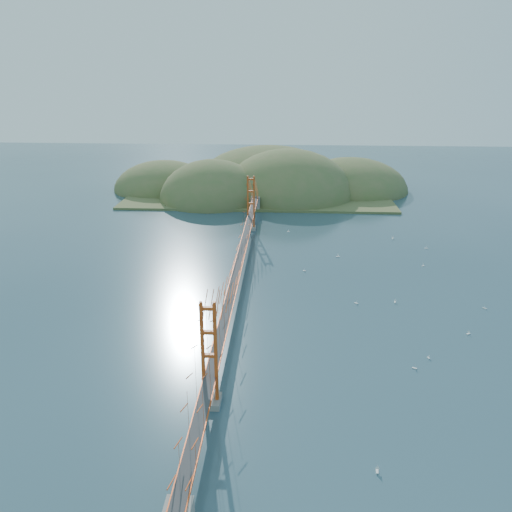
# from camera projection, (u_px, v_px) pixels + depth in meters

# --- Properties ---
(ground) EXTENTS (320.00, 320.00, 0.00)m
(ground) POSITION_uv_depth(u_px,v_px,m) (238.00, 286.00, 79.48)
(ground) COLOR #294553
(ground) RESTS_ON ground
(bridge) EXTENTS (2.20, 94.40, 12.00)m
(bridge) POSITION_uv_depth(u_px,v_px,m) (238.00, 244.00, 77.20)
(bridge) COLOR gray
(bridge) RESTS_ON ground
(far_headlands) EXTENTS (84.00, 58.00, 25.00)m
(far_headlands) POSITION_uv_depth(u_px,v_px,m) (268.00, 190.00, 143.41)
(far_headlands) COLOR brown
(far_headlands) RESTS_ON ground
(sailboat_7) EXTENTS (0.57, 0.49, 0.66)m
(sailboat_7) POSITION_uv_depth(u_px,v_px,m) (426.00, 248.00, 96.07)
(sailboat_7) COLOR white
(sailboat_7) RESTS_ON ground
(sailboat_10) EXTENTS (0.53, 0.63, 0.72)m
(sailboat_10) POSITION_uv_depth(u_px,v_px,m) (377.00, 470.00, 42.73)
(sailboat_10) COLOR white
(sailboat_10) RESTS_ON ground
(sailboat_14) EXTENTS (0.55, 0.59, 0.66)m
(sailboat_14) POSITION_uv_depth(u_px,v_px,m) (395.00, 302.00, 73.81)
(sailboat_14) COLOR white
(sailboat_14) RESTS_ON ground
(sailboat_16) EXTENTS (0.58, 0.58, 0.62)m
(sailboat_16) POSITION_uv_depth(u_px,v_px,m) (304.00, 270.00, 85.33)
(sailboat_16) COLOR white
(sailboat_16) RESTS_ON ground
(sailboat_3) EXTENTS (0.66, 0.66, 0.74)m
(sailboat_3) POSITION_uv_depth(u_px,v_px,m) (338.00, 256.00, 91.78)
(sailboat_3) COLOR white
(sailboat_3) RESTS_ON ground
(sailboat_12) EXTENTS (0.54, 0.53, 0.60)m
(sailboat_12) POSITION_uv_depth(u_px,v_px,m) (288.00, 231.00, 106.06)
(sailboat_12) COLOR white
(sailboat_12) RESTS_ON ground
(sailboat_8) EXTENTS (0.54, 0.54, 0.59)m
(sailboat_8) POSITION_uv_depth(u_px,v_px,m) (423.00, 265.00, 87.45)
(sailboat_8) COLOR white
(sailboat_8) RESTS_ON ground
(sailboat_2) EXTENTS (0.56, 0.56, 0.60)m
(sailboat_2) POSITION_uv_depth(u_px,v_px,m) (485.00, 308.00, 71.92)
(sailboat_2) COLOR white
(sailboat_2) RESTS_ON ground
(sailboat_13) EXTENTS (0.60, 0.60, 0.65)m
(sailboat_13) POSITION_uv_depth(u_px,v_px,m) (468.00, 333.00, 64.96)
(sailboat_13) COLOR white
(sailboat_13) RESTS_ON ground
(sailboat_1) EXTENTS (0.61, 0.61, 0.65)m
(sailboat_1) POSITION_uv_depth(u_px,v_px,m) (356.00, 303.00, 73.47)
(sailboat_1) COLOR white
(sailboat_1) RESTS_ON ground
(sailboat_6) EXTENTS (0.57, 0.57, 0.63)m
(sailboat_6) POSITION_uv_depth(u_px,v_px,m) (415.00, 368.00, 57.48)
(sailboat_6) COLOR white
(sailboat_6) RESTS_ON ground
(sailboat_0) EXTENTS (0.46, 0.49, 0.55)m
(sailboat_0) POSITION_uv_depth(u_px,v_px,m) (429.00, 357.00, 59.54)
(sailboat_0) COLOR white
(sailboat_0) RESTS_ON ground
(sailboat_15) EXTENTS (0.50, 0.61, 0.72)m
(sailboat_15) POSITION_uv_depth(u_px,v_px,m) (393.00, 238.00, 101.69)
(sailboat_15) COLOR white
(sailboat_15) RESTS_ON ground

